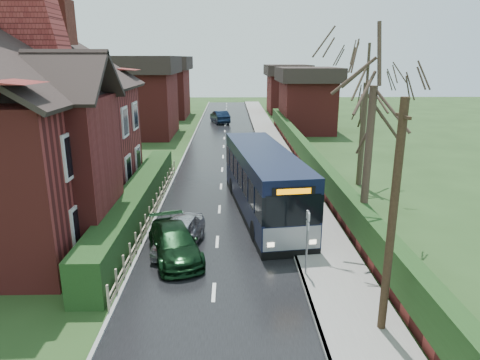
{
  "coord_description": "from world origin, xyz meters",
  "views": [
    {
      "loc": [
        0.58,
        -14.51,
        7.45
      ],
      "look_at": [
        1.03,
        5.18,
        1.8
      ],
      "focal_mm": 32.0,
      "sensor_mm": 36.0,
      "label": 1
    }
  ],
  "objects_px": {
    "brick_house": "(23,129)",
    "telegraph_pole": "(392,222)",
    "car_green": "(175,243)",
    "car_silver": "(179,234)",
    "bus_stop_sign": "(307,234)",
    "bus": "(264,183)"
  },
  "relations": [
    {
      "from": "car_green",
      "to": "car_silver",
      "type": "bearing_deg",
      "value": 65.58
    },
    {
      "from": "brick_house",
      "to": "bus",
      "type": "distance_m",
      "value": 11.32
    },
    {
      "from": "brick_house",
      "to": "car_green",
      "type": "height_order",
      "value": "brick_house"
    },
    {
      "from": "car_silver",
      "to": "bus_stop_sign",
      "type": "distance_m",
      "value": 5.41
    },
    {
      "from": "bus",
      "to": "car_silver",
      "type": "xyz_separation_m",
      "value": [
        -3.71,
        -3.99,
        -0.94
      ]
    },
    {
      "from": "brick_house",
      "to": "car_green",
      "type": "xyz_separation_m",
      "value": [
        7.13,
        -4.09,
        -3.78
      ]
    },
    {
      "from": "bus",
      "to": "car_green",
      "type": "relative_size",
      "value": 2.58
    },
    {
      "from": "telegraph_pole",
      "to": "car_green",
      "type": "bearing_deg",
      "value": 142.88
    },
    {
      "from": "bus",
      "to": "bus_stop_sign",
      "type": "relative_size",
      "value": 4.29
    },
    {
      "from": "car_green",
      "to": "bus_stop_sign",
      "type": "bearing_deg",
      "value": -36.71
    },
    {
      "from": "car_silver",
      "to": "car_green",
      "type": "xyz_separation_m",
      "value": [
        -0.1,
        -0.81,
        -0.02
      ]
    },
    {
      "from": "brick_house",
      "to": "telegraph_pole",
      "type": "height_order",
      "value": "brick_house"
    },
    {
      "from": "bus_stop_sign",
      "to": "telegraph_pole",
      "type": "relative_size",
      "value": 0.38
    },
    {
      "from": "bus",
      "to": "car_green",
      "type": "bearing_deg",
      "value": -136.12
    },
    {
      "from": "brick_house",
      "to": "telegraph_pole",
      "type": "bearing_deg",
      "value": -33.45
    },
    {
      "from": "bus",
      "to": "car_green",
      "type": "xyz_separation_m",
      "value": [
        -3.81,
        -4.8,
        -0.97
      ]
    },
    {
      "from": "car_green",
      "to": "telegraph_pole",
      "type": "xyz_separation_m",
      "value": [
        6.4,
        -4.85,
        2.71
      ]
    },
    {
      "from": "car_green",
      "to": "telegraph_pole",
      "type": "height_order",
      "value": "telegraph_pole"
    },
    {
      "from": "car_green",
      "to": "bus",
      "type": "bearing_deg",
      "value": 34.23
    },
    {
      "from": "brick_house",
      "to": "telegraph_pole",
      "type": "xyz_separation_m",
      "value": [
        13.53,
        -8.94,
        -1.06
      ]
    },
    {
      "from": "car_green",
      "to": "bus_stop_sign",
      "type": "distance_m",
      "value": 5.19
    },
    {
      "from": "bus",
      "to": "telegraph_pole",
      "type": "bearing_deg",
      "value": -82.66
    }
  ]
}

